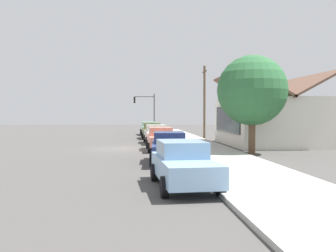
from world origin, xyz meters
The scene contains 13 objects.
ground_plane centered at (0.00, 0.00, 0.00)m, with size 120.00×120.00×0.00m, color #4C4947.
sidewalk_curb centered at (0.00, 5.60, 0.08)m, with size 60.00×4.20×0.16m, color #B2AFA8.
car_seafoam centered at (-17.63, 2.71, 0.82)m, with size 4.84×2.10×1.59m.
car_olive centered at (-10.80, 2.74, 0.82)m, with size 4.74×2.12×1.59m.
car_ivory centered at (-4.49, 2.82, 0.82)m, with size 4.76×2.17×1.59m.
car_coral centered at (1.55, 2.77, 0.81)m, with size 4.58×1.99×1.59m.
car_navy centered at (8.26, 2.72, 0.82)m, with size 4.74×2.19×1.59m.
car_skyblue centered at (14.73, 2.61, 0.81)m, with size 4.76×2.17×1.59m.
storefront_building centered at (-2.21, 11.98, 2.04)m, with size 9.94×7.36×5.79m.
shade_tree centered at (4.44, 8.35, 4.01)m, with size 4.43×4.43×6.25m.
traffic_light_main centered at (-22.14, 2.54, 3.49)m, with size 0.37×2.79×5.20m.
utility_pole_wooden centered at (-10.87, 8.20, 3.93)m, with size 1.80×0.24×7.50m.
fire_hydrant_red centered at (-10.21, 4.20, 0.50)m, with size 0.22×0.22×0.71m.
Camera 1 is at (27.64, 0.90, 2.56)m, focal length 40.22 mm.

